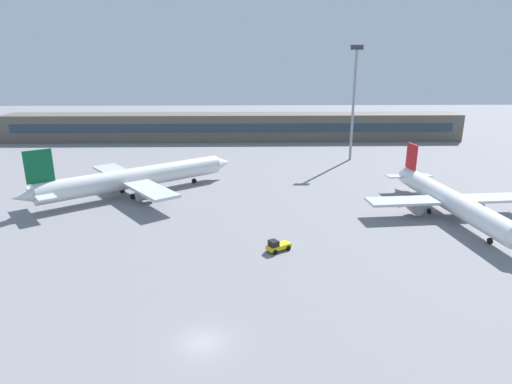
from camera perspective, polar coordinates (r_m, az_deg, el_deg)
ground_plane at (r=79.64m, az=-4.34°, el=-2.10°), size 400.00×400.00×0.00m
terminal_building at (r=150.28m, az=-2.99°, el=8.69°), size 155.96×12.13×9.00m
airplane_near at (r=80.90m, az=24.52°, el=-1.03°), size 28.44×40.68×10.05m
airplane_mid at (r=90.06m, az=-15.54°, el=1.87°), size 38.62×31.46×11.38m
baggage_tug_yellow at (r=61.42m, az=2.86°, el=-7.19°), size 3.83×3.23×1.75m
floodlight_tower_west at (r=119.44m, az=12.94°, el=12.33°), size 3.20×0.80×30.28m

